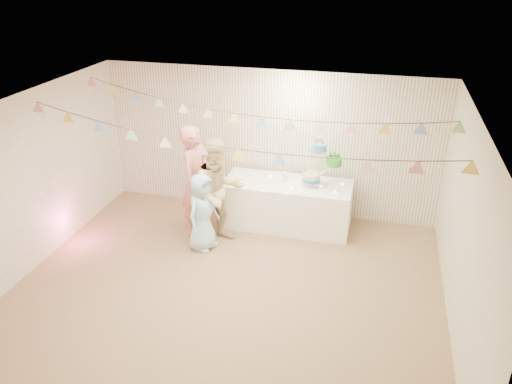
% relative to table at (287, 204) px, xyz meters
% --- Properties ---
extents(floor, '(6.00, 6.00, 0.00)m').
position_rel_table_xyz_m(floor, '(-0.46, -1.96, -0.41)').
color(floor, '#7F6345').
rests_on(floor, ground).
extents(ceiling, '(6.00, 6.00, 0.00)m').
position_rel_table_xyz_m(ceiling, '(-0.46, -1.96, 2.19)').
color(ceiling, silver).
rests_on(ceiling, ground).
extents(back_wall, '(6.00, 6.00, 0.00)m').
position_rel_table_xyz_m(back_wall, '(-0.46, 0.54, 0.89)').
color(back_wall, white).
rests_on(back_wall, ground).
extents(front_wall, '(6.00, 6.00, 0.00)m').
position_rel_table_xyz_m(front_wall, '(-0.46, -4.46, 0.89)').
color(front_wall, white).
rests_on(front_wall, ground).
extents(left_wall, '(5.00, 5.00, 0.00)m').
position_rel_table_xyz_m(left_wall, '(-3.46, -1.96, 0.89)').
color(left_wall, white).
rests_on(left_wall, ground).
extents(right_wall, '(5.00, 5.00, 0.00)m').
position_rel_table_xyz_m(right_wall, '(2.54, -1.96, 0.89)').
color(right_wall, white).
rests_on(right_wall, ground).
extents(table, '(2.17, 0.87, 0.81)m').
position_rel_table_xyz_m(table, '(0.00, 0.00, 0.00)').
color(table, white).
rests_on(table, floor).
extents(cake_stand, '(0.69, 0.41, 0.77)m').
position_rel_table_xyz_m(cake_stand, '(0.55, 0.05, 0.73)').
color(cake_stand, silver).
rests_on(cake_stand, table).
extents(cake_bottom, '(0.31, 0.31, 0.15)m').
position_rel_table_xyz_m(cake_bottom, '(0.40, -0.01, 0.43)').
color(cake_bottom, teal).
rests_on(cake_bottom, cake_stand).
extents(cake_middle, '(0.27, 0.27, 0.22)m').
position_rel_table_xyz_m(cake_middle, '(0.73, 0.14, 0.70)').
color(cake_middle, green).
rests_on(cake_middle, cake_stand).
extents(cake_top_tier, '(0.25, 0.25, 0.19)m').
position_rel_table_xyz_m(cake_top_tier, '(0.49, 0.02, 0.97)').
color(cake_top_tier, '#3E8FC4').
rests_on(cake_top_tier, cake_stand).
extents(platter, '(0.36, 0.36, 0.02)m').
position_rel_table_xyz_m(platter, '(-0.62, -0.05, 0.35)').
color(platter, white).
rests_on(platter, table).
extents(posy, '(0.15, 0.15, 0.18)m').
position_rel_table_xyz_m(posy, '(-0.06, 0.05, 0.43)').
color(posy, white).
rests_on(posy, table).
extents(person_adult_a, '(0.51, 0.73, 1.90)m').
position_rel_table_xyz_m(person_adult_a, '(-1.42, -0.61, 0.55)').
color(person_adult_a, '#C97069').
rests_on(person_adult_a, floor).
extents(person_adult_b, '(1.10, 1.08, 1.79)m').
position_rel_table_xyz_m(person_adult_b, '(-0.97, -0.81, 0.49)').
color(person_adult_b, tan).
rests_on(person_adult_b, floor).
extents(person_child, '(0.59, 0.73, 1.30)m').
position_rel_table_xyz_m(person_child, '(-1.16, -1.07, 0.24)').
color(person_child, '#A7D5ED').
rests_on(person_child, floor).
extents(bunting_back, '(5.60, 1.10, 0.40)m').
position_rel_table_xyz_m(bunting_back, '(-0.46, -0.86, 1.94)').
color(bunting_back, pink).
rests_on(bunting_back, ceiling).
extents(bunting_front, '(5.60, 0.90, 0.36)m').
position_rel_table_xyz_m(bunting_front, '(-0.46, -2.16, 1.91)').
color(bunting_front, '#72A5E5').
rests_on(bunting_front, ceiling).
extents(tealight_0, '(0.04, 0.04, 0.03)m').
position_rel_table_xyz_m(tealight_0, '(-0.80, -0.15, 0.42)').
color(tealight_0, '#FFD88C').
rests_on(tealight_0, table).
extents(tealight_1, '(0.04, 0.04, 0.03)m').
position_rel_table_xyz_m(tealight_1, '(-0.35, 0.18, 0.42)').
color(tealight_1, '#FFD88C').
rests_on(tealight_1, table).
extents(tealight_2, '(0.04, 0.04, 0.03)m').
position_rel_table_xyz_m(tealight_2, '(0.10, -0.22, 0.42)').
color(tealight_2, '#FFD88C').
rests_on(tealight_2, table).
extents(tealight_3, '(0.04, 0.04, 0.03)m').
position_rel_table_xyz_m(tealight_3, '(0.35, 0.22, 0.42)').
color(tealight_3, '#FFD88C').
rests_on(tealight_3, table).
extents(tealight_4, '(0.04, 0.04, 0.03)m').
position_rel_table_xyz_m(tealight_4, '(0.82, -0.18, 0.42)').
color(tealight_4, '#FFD88C').
rests_on(tealight_4, table).
extents(tealight_5, '(0.04, 0.04, 0.03)m').
position_rel_table_xyz_m(tealight_5, '(0.90, 0.15, 0.42)').
color(tealight_5, '#FFD88C').
rests_on(tealight_5, table).
extents(tealight_6, '(0.04, 0.04, 0.03)m').
position_rel_table_xyz_m(tealight_6, '(0.56, -0.04, 0.42)').
color(tealight_6, '#FFD88C').
rests_on(tealight_6, table).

